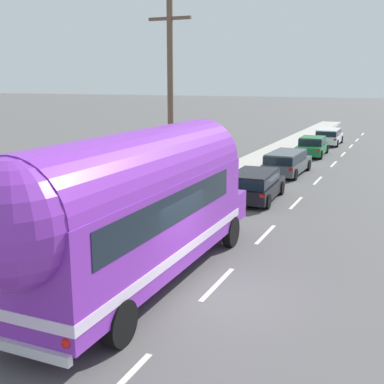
{
  "coord_description": "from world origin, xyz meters",
  "views": [
    {
      "loc": [
        4.4,
        -10.96,
        5.37
      ],
      "look_at": [
        -2.04,
        3.79,
        1.75
      ],
      "focal_mm": 46.77,
      "sensor_mm": 36.0,
      "label": 1
    }
  ],
  "objects_px": {
    "car_lead": "(255,184)",
    "car_second": "(287,161)",
    "car_third": "(312,145)",
    "car_fourth": "(329,136)",
    "utility_pole": "(170,104)",
    "painted_bus": "(130,205)"
  },
  "relations": [
    {
      "from": "car_second",
      "to": "car_third",
      "type": "xyz_separation_m",
      "value": [
        -0.03,
        8.16,
        -0.06
      ]
    },
    {
      "from": "painted_bus",
      "to": "car_third",
      "type": "bearing_deg",
      "value": 90.3
    },
    {
      "from": "car_lead",
      "to": "car_fourth",
      "type": "distance_m",
      "value": 21.73
    },
    {
      "from": "car_lead",
      "to": "car_third",
      "type": "xyz_separation_m",
      "value": [
        -0.17,
        15.06,
        -0.05
      ]
    },
    {
      "from": "car_second",
      "to": "car_fourth",
      "type": "xyz_separation_m",
      "value": [
        0.13,
        14.84,
        -0.01
      ]
    },
    {
      "from": "painted_bus",
      "to": "car_lead",
      "type": "distance_m",
      "value": 10.96
    },
    {
      "from": "utility_pole",
      "to": "car_second",
      "type": "relative_size",
      "value": 1.76
    },
    {
      "from": "painted_bus",
      "to": "car_second",
      "type": "distance_m",
      "value": 17.81
    },
    {
      "from": "car_fourth",
      "to": "utility_pole",
      "type": "bearing_deg",
      "value": -96.26
    },
    {
      "from": "car_third",
      "to": "car_fourth",
      "type": "height_order",
      "value": "same"
    },
    {
      "from": "painted_bus",
      "to": "car_third",
      "type": "xyz_separation_m",
      "value": [
        -0.13,
        25.91,
        -1.56
      ]
    },
    {
      "from": "car_lead",
      "to": "car_third",
      "type": "relative_size",
      "value": 0.94
    },
    {
      "from": "car_third",
      "to": "car_fourth",
      "type": "relative_size",
      "value": 1.06
    },
    {
      "from": "car_lead",
      "to": "utility_pole",
      "type": "bearing_deg",
      "value": -132.24
    },
    {
      "from": "car_third",
      "to": "painted_bus",
      "type": "bearing_deg",
      "value": -89.7
    },
    {
      "from": "car_lead",
      "to": "car_fourth",
      "type": "relative_size",
      "value": 0.99
    },
    {
      "from": "car_second",
      "to": "car_third",
      "type": "relative_size",
      "value": 1.03
    },
    {
      "from": "car_lead",
      "to": "car_second",
      "type": "height_order",
      "value": "same"
    },
    {
      "from": "painted_bus",
      "to": "car_fourth",
      "type": "distance_m",
      "value": 32.62
    },
    {
      "from": "utility_pole",
      "to": "car_lead",
      "type": "relative_size",
      "value": 1.92
    },
    {
      "from": "car_lead",
      "to": "car_third",
      "type": "distance_m",
      "value": 15.06
    },
    {
      "from": "painted_bus",
      "to": "car_fourth",
      "type": "bearing_deg",
      "value": 89.96
    }
  ]
}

